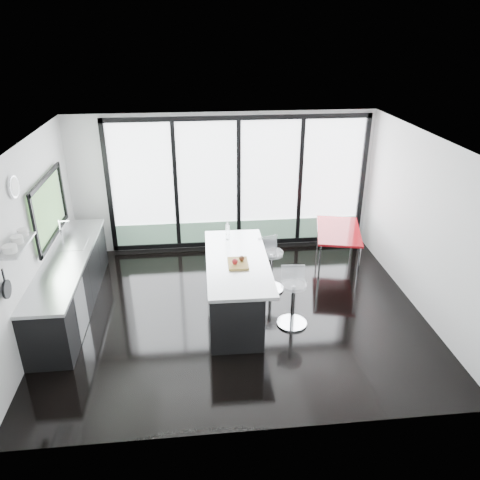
{
  "coord_description": "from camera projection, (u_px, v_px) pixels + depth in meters",
  "views": [
    {
      "loc": [
        -0.61,
        -6.46,
        4.31
      ],
      "look_at": [
        0.1,
        0.3,
        1.15
      ],
      "focal_mm": 35.0,
      "sensor_mm": 36.0,
      "label": 1
    }
  ],
  "objects": [
    {
      "name": "red_table",
      "position": [
        337.0,
        247.0,
        9.03
      ],
      "size": [
        1.1,
        1.53,
        0.74
      ],
      "primitive_type": "cube",
      "rotation": [
        0.0,
        0.0,
        -0.24
      ],
      "color": "maroon",
      "rests_on": "floor"
    },
    {
      "name": "ceiling",
      "position": [
        235.0,
        142.0,
        6.52
      ],
      "size": [
        6.0,
        5.0,
        0.0
      ],
      "primitive_type": "cube",
      "color": "white",
      "rests_on": "wall_back"
    },
    {
      "name": "wall_front",
      "position": [
        259.0,
        331.0,
        4.85
      ],
      "size": [
        6.0,
        0.0,
        2.8
      ],
      "primitive_type": "cube",
      "color": "silver",
      "rests_on": "ground"
    },
    {
      "name": "wall_back",
      "position": [
        237.0,
        189.0,
        9.41
      ],
      "size": [
        6.0,
        0.09,
        2.8
      ],
      "color": "silver",
      "rests_on": "ground"
    },
    {
      "name": "island",
      "position": [
        233.0,
        285.0,
        7.51
      ],
      "size": [
        1.02,
        2.33,
        1.23
      ],
      "color": "black",
      "rests_on": "floor"
    },
    {
      "name": "counter_cabinets",
      "position": [
        70.0,
        283.0,
        7.61
      ],
      "size": [
        0.69,
        3.24,
        1.36
      ],
      "color": "black",
      "rests_on": "floor"
    },
    {
      "name": "wall_left",
      "position": [
        36.0,
        225.0,
        7.0
      ],
      "size": [
        0.26,
        5.0,
        2.8
      ],
      "color": "silver",
      "rests_on": "ground"
    },
    {
      "name": "floor",
      "position": [
        236.0,
        311.0,
        7.7
      ],
      "size": [
        6.0,
        5.0,
        0.0
      ],
      "primitive_type": "cube",
      "color": "black",
      "rests_on": "ground"
    },
    {
      "name": "bar_stool_near",
      "position": [
        293.0,
        304.0,
        7.21
      ],
      "size": [
        0.5,
        0.5,
        0.75
      ],
      "primitive_type": "cylinder",
      "rotation": [
        0.0,
        0.0,
        -0.08
      ],
      "color": "silver",
      "rests_on": "floor"
    },
    {
      "name": "wall_right",
      "position": [
        424.0,
        226.0,
        7.39
      ],
      "size": [
        0.0,
        5.0,
        2.8
      ],
      "primitive_type": "cube",
      "color": "silver",
      "rests_on": "ground"
    },
    {
      "name": "bar_stool_far",
      "position": [
        271.0,
        271.0,
        8.18
      ],
      "size": [
        0.59,
        0.59,
        0.75
      ],
      "primitive_type": "cylinder",
      "rotation": [
        0.0,
        0.0,
        0.3
      ],
      "color": "silver",
      "rests_on": "floor"
    }
  ]
}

